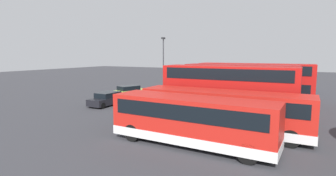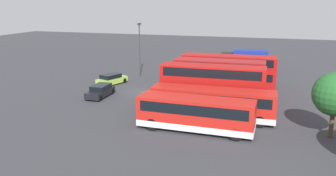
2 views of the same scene
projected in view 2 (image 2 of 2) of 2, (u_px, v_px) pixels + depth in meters
The scene contains 14 objects.
ground_plane at pixel (142, 92), 42.54m from camera, with size 140.00×140.00×0.00m, color #38383D.
bus_single_deck_near_end at pixel (228, 68), 49.40m from camera, with size 2.64×10.14×2.95m.
bus_single_deck_second at pixel (231, 73), 45.91m from camera, with size 2.74×11.33×2.95m.
bus_double_decker_third at pixel (228, 72), 42.32m from camera, with size 2.96×11.49×4.55m.
bus_double_decker_fourth at pixel (219, 78), 39.15m from camera, with size 2.83×10.30×4.55m.
bus_double_decker_fifth at pixel (212, 85), 35.89m from camera, with size 2.82×10.89×4.55m.
bus_single_deck_sixth at pixel (212, 103), 32.69m from camera, with size 2.75×11.82×2.95m.
bus_single_deck_seventh at pixel (195, 113), 29.67m from camera, with size 2.79×10.18×2.95m.
box_truck_blue at pixel (245, 59), 56.40m from camera, with size 2.72×7.57×3.20m.
car_hatchback_silver at pixel (100, 91), 40.50m from camera, with size 4.36×1.85×1.43m.
car_small_green at pixel (112, 79), 46.58m from camera, with size 4.69×3.18×1.43m.
lamp_post_tall at pixel (140, 46), 50.24m from camera, with size 0.70×0.30×7.89m.
waste_bin_yellow at pixel (144, 96), 39.12m from camera, with size 0.60×0.60×0.95m, color #197F33.
tree_leftmost at pixel (335, 94), 27.75m from camera, with size 3.63×3.63×5.53m.
Camera 2 is at (38.29, 15.22, 11.07)m, focal length 36.77 mm.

